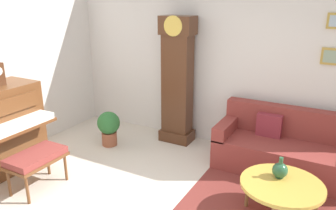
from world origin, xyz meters
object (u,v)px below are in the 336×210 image
grandfather_clock (177,84)px  green_jug (280,170)px  piano_bench (36,159)px  couch (288,149)px  potted_plant (109,126)px  coffee_table (282,186)px

grandfather_clock → green_jug: bearing=-31.8°
piano_bench → grandfather_clock: (0.85, 2.13, 0.56)m
green_jug → couch: bearing=93.9°
couch → potted_plant: (-2.66, -0.52, 0.01)m
couch → potted_plant: bearing=-169.0°
green_jug → potted_plant: size_ratio=0.43×
coffee_table → green_jug: (-0.05, 0.11, 0.12)m
green_jug → potted_plant: bearing=170.4°
couch → piano_bench: bearing=-143.4°
piano_bench → couch: bearing=36.6°
couch → potted_plant: size_ratio=3.39×
coffee_table → green_jug: green_jug is taller
coffee_table → green_jug: 0.17m
coffee_table → potted_plant: (-2.78, 0.57, -0.05)m
couch → coffee_table: bearing=-83.8°
coffee_table → green_jug: bearing=115.2°
piano_bench → potted_plant: 1.44m
green_jug → potted_plant: 2.77m
coffee_table → couch: bearing=96.2°
piano_bench → grandfather_clock: 2.36m
coffee_table → green_jug: size_ratio=3.67×
grandfather_clock → potted_plant: (-0.87, -0.69, -0.64)m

